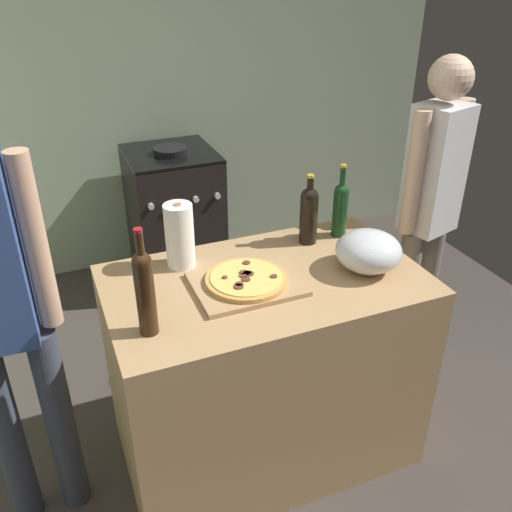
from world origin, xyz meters
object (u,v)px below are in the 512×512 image
(mixing_bowl, at_px, (369,251))
(person_in_red, at_px, (430,203))
(paper_towel_roll, at_px, (180,236))
(wine_bottle_dark, at_px, (145,289))
(stove, at_px, (175,217))
(pizza, at_px, (246,279))
(wine_bottle_green, at_px, (309,213))
(wine_bottle_amber, at_px, (340,207))
(person_in_stripes, at_px, (1,304))

(mixing_bowl, xyz_separation_m, person_in_red, (0.58, 0.37, -0.04))
(paper_towel_roll, relative_size, wine_bottle_dark, 0.70)
(paper_towel_roll, distance_m, stove, 1.56)
(pizza, distance_m, wine_bottle_green, 0.46)
(wine_bottle_amber, height_order, wine_bottle_dark, wine_bottle_dark)
(stove, bearing_deg, person_in_red, -54.97)
(wine_bottle_amber, distance_m, wine_bottle_dark, 1.02)
(mixing_bowl, distance_m, person_in_stripes, 1.35)
(stove, distance_m, person_in_red, 1.73)
(wine_bottle_green, xyz_separation_m, stove, (-0.25, 1.42, -0.59))
(wine_bottle_amber, bearing_deg, person_in_red, 6.33)
(wine_bottle_amber, bearing_deg, wine_bottle_green, -178.28)
(wine_bottle_amber, height_order, person_in_red, person_in_red)
(stove, xyz_separation_m, person_in_stripes, (-0.98, -1.59, 0.55))
(paper_towel_roll, height_order, wine_bottle_dark, wine_bottle_dark)
(person_in_stripes, height_order, person_in_red, person_in_stripes)
(pizza, bearing_deg, stove, 85.56)
(mixing_bowl, bearing_deg, person_in_red, 32.03)
(mixing_bowl, distance_m, wine_bottle_amber, 0.31)
(wine_bottle_dark, height_order, person_in_stripes, person_in_stripes)
(paper_towel_roll, height_order, wine_bottle_green, wine_bottle_green)
(mixing_bowl, height_order, stove, mixing_bowl)
(person_in_stripes, bearing_deg, mixing_bowl, -5.35)
(wine_bottle_green, distance_m, stove, 1.56)
(person_in_stripes, bearing_deg, wine_bottle_amber, 7.42)
(person_in_red, bearing_deg, pizza, -164.33)
(wine_bottle_dark, bearing_deg, stove, 73.50)
(mixing_bowl, distance_m, stove, 1.84)
(paper_towel_roll, bearing_deg, stove, 77.47)
(wine_bottle_amber, bearing_deg, wine_bottle_dark, -157.67)
(pizza, xyz_separation_m, stove, (0.13, 1.66, -0.48))
(paper_towel_roll, xyz_separation_m, person_in_stripes, (-0.66, -0.19, -0.04))
(person_in_red, bearing_deg, mixing_bowl, -147.97)
(mixing_bowl, distance_m, person_in_red, 0.69)
(mixing_bowl, bearing_deg, pizza, 172.66)
(wine_bottle_amber, height_order, wine_bottle_green, wine_bottle_amber)
(wine_bottle_amber, bearing_deg, mixing_bowl, -98.11)
(mixing_bowl, bearing_deg, wine_bottle_amber, 81.89)
(mixing_bowl, relative_size, person_in_stripes, 0.15)
(mixing_bowl, height_order, paper_towel_roll, paper_towel_roll)
(wine_bottle_green, distance_m, person_in_red, 0.71)
(wine_bottle_amber, height_order, stove, wine_bottle_amber)
(wine_bottle_dark, xyz_separation_m, stove, (0.53, 1.80, -0.62))
(mixing_bowl, height_order, wine_bottle_dark, wine_bottle_dark)
(paper_towel_roll, bearing_deg, wine_bottle_green, -0.97)
(paper_towel_roll, distance_m, person_in_stripes, 0.69)
(person_in_red, bearing_deg, wine_bottle_amber, -173.67)
(wine_bottle_green, bearing_deg, paper_towel_roll, 179.03)
(stove, bearing_deg, pizza, -94.44)
(wine_bottle_green, height_order, stove, wine_bottle_green)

